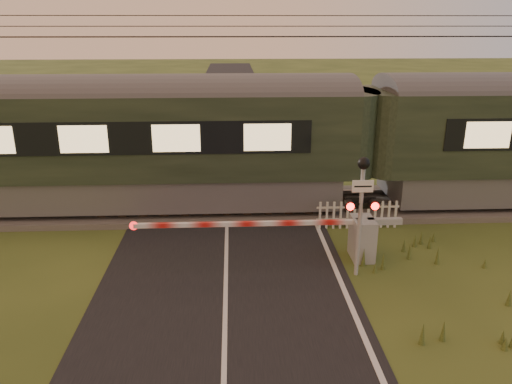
{
  "coord_description": "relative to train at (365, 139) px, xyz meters",
  "views": [
    {
      "loc": [
        0.22,
        -9.19,
        5.89
      ],
      "look_at": [
        0.81,
        3.2,
        1.68
      ],
      "focal_mm": 35.0,
      "sensor_mm": 36.0,
      "label": 1
    }
  ],
  "objects": [
    {
      "name": "picket_fence",
      "position": [
        -0.56,
        -1.89,
        -1.89
      ],
      "size": [
        2.5,
        0.07,
        0.85
      ],
      "color": "silver",
      "rests_on": "ground"
    },
    {
      "name": "road",
      "position": [
        -4.49,
        -6.73,
        -2.31
      ],
      "size": [
        6.0,
        140.0,
        0.03
      ],
      "color": "black",
      "rests_on": "ground"
    },
    {
      "name": "overhead_wires",
      "position": [
        -4.5,
        0.0,
        3.4
      ],
      "size": [
        120.0,
        0.62,
        0.62
      ],
      "color": "black",
      "rests_on": "ground"
    },
    {
      "name": "ground",
      "position": [
        -4.5,
        -6.5,
        -2.32
      ],
      "size": [
        160.0,
        160.0,
        0.0
      ],
      "primitive_type": "plane",
      "color": "#35441A",
      "rests_on": "ground"
    },
    {
      "name": "crossing_signal",
      "position": [
        -1.29,
        -4.81,
        -0.26
      ],
      "size": [
        0.76,
        0.34,
        2.99
      ],
      "color": "gray",
      "rests_on": "ground"
    },
    {
      "name": "train",
      "position": [
        0.0,
        0.0,
        0.0
      ],
      "size": [
        43.72,
        3.02,
        4.08
      ],
      "color": "slate",
      "rests_on": "ground"
    },
    {
      "name": "boom_gate",
      "position": [
        -1.27,
        -3.88,
        -1.7
      ],
      "size": [
        7.0,
        0.85,
        1.13
      ],
      "color": "gray",
      "rests_on": "ground"
    },
    {
      "name": "track_bed",
      "position": [
        -4.5,
        0.0,
        -2.25
      ],
      "size": [
        140.0,
        3.4,
        0.39
      ],
      "color": "#47423D",
      "rests_on": "ground"
    }
  ]
}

